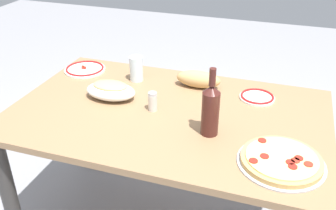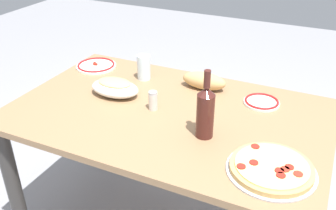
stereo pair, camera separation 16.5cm
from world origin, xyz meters
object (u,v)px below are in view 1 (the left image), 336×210
object	(u,v)px
dining_table	(168,133)
spice_shaker	(153,101)
side_plate_far	(85,69)
bread_loaf	(198,79)
water_glass	(136,69)
baked_pasta_dish	(111,90)
wine_bottle	(211,109)
pepperoni_pizza	(281,160)
side_plate_near	(257,97)

from	to	relation	value
dining_table	spice_shaker	world-z (taller)	spice_shaker
side_plate_far	bread_loaf	distance (m)	0.63
dining_table	bread_loaf	size ratio (longest dim) A/B	6.30
side_plate_far	dining_table	bearing A→B (deg)	-25.72
water_glass	bread_loaf	size ratio (longest dim) A/B	0.58
baked_pasta_dish	wine_bottle	xyz separation A→B (m)	(0.51, -0.15, 0.07)
pepperoni_pizza	water_glass	size ratio (longest dim) A/B	2.45
wine_bottle	side_plate_near	world-z (taller)	wine_bottle
pepperoni_pizza	side_plate_far	size ratio (longest dim) A/B	1.42
pepperoni_pizza	wine_bottle	xyz separation A→B (m)	(-0.29, 0.11, 0.10)
baked_pasta_dish	wine_bottle	size ratio (longest dim) A/B	0.85
water_glass	wine_bottle	bearing A→B (deg)	-38.21
pepperoni_pizza	dining_table	bearing A→B (deg)	155.45
wine_bottle	side_plate_near	size ratio (longest dim) A/B	1.72
pepperoni_pizza	water_glass	world-z (taller)	water_glass
bread_loaf	wine_bottle	bearing A→B (deg)	-69.40
wine_bottle	spice_shaker	bearing A→B (deg)	159.77
water_glass	pepperoni_pizza	bearing A→B (deg)	-32.45
water_glass	bread_loaf	xyz separation A→B (m)	(0.32, 0.03, -0.02)
side_plate_near	dining_table	bearing A→B (deg)	-146.00
pepperoni_pizza	spice_shaker	size ratio (longest dim) A/B	3.58
side_plate_far	spice_shaker	xyz separation A→B (m)	(0.50, -0.29, 0.03)
baked_pasta_dish	side_plate_near	bearing A→B (deg)	17.75
baked_pasta_dish	spice_shaker	bearing A→B (deg)	-11.69
pepperoni_pizza	wine_bottle	distance (m)	0.32
baked_pasta_dish	wine_bottle	bearing A→B (deg)	-16.50
bread_loaf	spice_shaker	bearing A→B (deg)	-114.43
wine_bottle	bread_loaf	world-z (taller)	wine_bottle
water_glass	side_plate_far	world-z (taller)	water_glass
baked_pasta_dish	spice_shaker	xyz separation A→B (m)	(0.23, -0.05, 0.00)
wine_bottle	bread_loaf	bearing A→B (deg)	110.60
wine_bottle	side_plate_far	xyz separation A→B (m)	(-0.78, 0.39, -0.10)
baked_pasta_dish	side_plate_near	size ratio (longest dim) A/B	1.47
side_plate_far	spice_shaker	world-z (taller)	spice_shaker
bread_loaf	spice_shaker	xyz separation A→B (m)	(-0.13, -0.29, 0.00)
side_plate_far	spice_shaker	distance (m)	0.58
dining_table	pepperoni_pizza	size ratio (longest dim) A/B	4.45
wine_bottle	baked_pasta_dish	bearing A→B (deg)	163.50
dining_table	side_plate_near	bearing A→B (deg)	34.00
dining_table	bread_loaf	distance (m)	0.32
baked_pasta_dish	wine_bottle	distance (m)	0.53
dining_table	side_plate_far	distance (m)	0.64
pepperoni_pizza	bread_loaf	size ratio (longest dim) A/B	1.42
wine_bottle	side_plate_near	xyz separation A→B (m)	(0.15, 0.36, -0.10)
baked_pasta_dish	side_plate_far	bearing A→B (deg)	138.84
side_plate_far	spice_shaker	size ratio (longest dim) A/B	2.53
bread_loaf	spice_shaker	size ratio (longest dim) A/B	2.53
dining_table	spice_shaker	distance (m)	0.17
pepperoni_pizza	wine_bottle	bearing A→B (deg)	158.72
side_plate_near	side_plate_far	size ratio (longest dim) A/B	0.74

